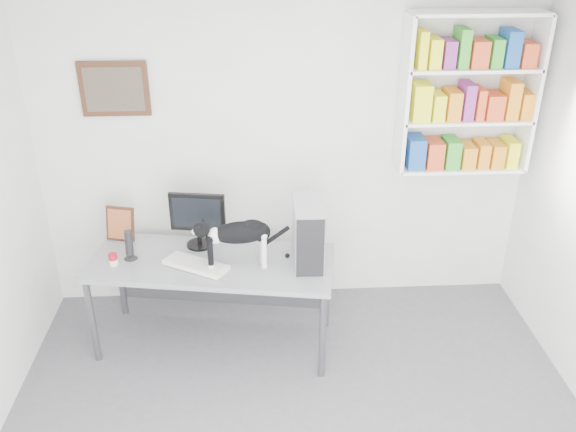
{
  "coord_description": "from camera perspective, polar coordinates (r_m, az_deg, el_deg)",
  "views": [
    {
      "loc": [
        -0.24,
        -2.65,
        3.14
      ],
      "look_at": [
        -0.0,
        1.53,
        1.0
      ],
      "focal_mm": 38.0,
      "sensor_mm": 36.0,
      "label": 1
    }
  ],
  "objects": [
    {
      "name": "keyboard",
      "position": [
        4.55,
        -8.58,
        -4.53
      ],
      "size": [
        0.51,
        0.4,
        0.04
      ],
      "primitive_type": "cube",
      "rotation": [
        0.0,
        0.0,
        -0.53
      ],
      "color": "silver",
      "rests_on": "desk"
    },
    {
      "name": "pc_tower",
      "position": [
        4.48,
        1.87,
        -1.57
      ],
      "size": [
        0.21,
        0.47,
        0.47
      ],
      "primitive_type": "cube",
      "rotation": [
        0.0,
        0.0,
        -0.01
      ],
      "color": "silver",
      "rests_on": "desk"
    },
    {
      "name": "soup_can",
      "position": [
        4.69,
        -16.04,
        -3.93
      ],
      "size": [
        0.08,
        0.08,
        0.09
      ],
      "primitive_type": "cylinder",
      "rotation": [
        0.0,
        0.0,
        0.24
      ],
      "color": "#A80E1E",
      "rests_on": "desk"
    },
    {
      "name": "speaker",
      "position": [
        4.7,
        -14.64,
        -2.61
      ],
      "size": [
        0.11,
        0.11,
        0.24
      ],
      "primitive_type": "cylinder",
      "rotation": [
        0.0,
        0.0,
        0.01
      ],
      "color": "black",
      "rests_on": "desk"
    },
    {
      "name": "bookshelf",
      "position": [
        4.96,
        16.52,
        10.87
      ],
      "size": [
        1.03,
        0.28,
        1.24
      ],
      "primitive_type": "cube",
      "color": "white",
      "rests_on": "room"
    },
    {
      "name": "room",
      "position": [
        3.2,
        1.65,
        -6.91
      ],
      "size": [
        4.01,
        4.01,
        2.7
      ],
      "color": "#5C5C61",
      "rests_on": "ground"
    },
    {
      "name": "monitor",
      "position": [
        4.72,
        -8.41,
        -0.33
      ],
      "size": [
        0.46,
        0.27,
        0.46
      ],
      "primitive_type": "cube",
      "rotation": [
        0.0,
        0.0,
        -0.16
      ],
      "color": "black",
      "rests_on": "desk"
    },
    {
      "name": "desk",
      "position": [
        4.83,
        -6.95,
        -8.03
      ],
      "size": [
        1.92,
        1.0,
        0.76
      ],
      "primitive_type": "cube",
      "rotation": [
        0.0,
        0.0,
        -0.16
      ],
      "color": "gray",
      "rests_on": "room"
    },
    {
      "name": "wall_art",
      "position": [
        4.9,
        -15.94,
        11.36
      ],
      "size": [
        0.52,
        0.04,
        0.42
      ],
      "primitive_type": "cube",
      "color": "#472417",
      "rests_on": "room"
    },
    {
      "name": "leaning_print",
      "position": [
        4.99,
        -15.44,
        -0.64
      ],
      "size": [
        0.25,
        0.15,
        0.28
      ],
      "primitive_type": "cube",
      "rotation": [
        0.0,
        0.0,
        -0.25
      ],
      "color": "#472417",
      "rests_on": "desk"
    },
    {
      "name": "cat",
      "position": [
        4.42,
        -4.62,
        -2.64
      ],
      "size": [
        0.64,
        0.23,
        0.39
      ],
      "primitive_type": null,
      "rotation": [
        0.0,
        0.0,
        0.1
      ],
      "color": "black",
      "rests_on": "desk"
    }
  ]
}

